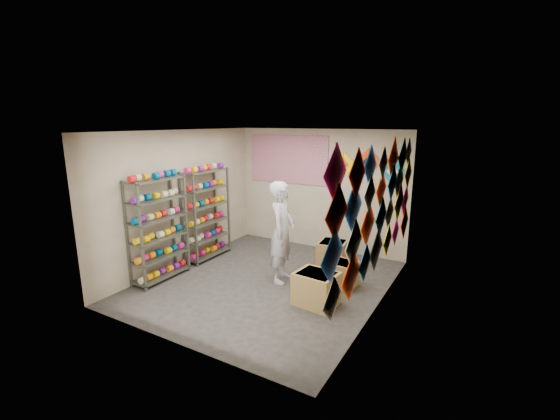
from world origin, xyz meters
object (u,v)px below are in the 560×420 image
Objects in this scene: carton_a at (316,289)px; shopkeeper at (282,232)px; shelf_rack_front at (158,230)px; shelf_rack_back at (206,214)px; carton_c at (332,254)px; carton_b at (340,273)px.

shopkeeper is at bearing 155.72° from carton_a.
shelf_rack_back is at bearing 90.00° from shelf_rack_front.
carton_c is (-0.40, 1.66, -0.01)m from carton_a.
shelf_rack_front is at bearing 106.36° from shopkeeper.
carton_a is 1.71m from carton_c.
carton_a is at bearing -88.94° from carton_b.
carton_b is (2.99, 0.07, -0.72)m from shelf_rack_back.
shelf_rack_front is at bearing -149.29° from carton_b.
carton_a reaches higher than carton_b.
shopkeeper is 1.26m from carton_a.
shelf_rack_back is 3.07m from carton_b.
carton_b is at bearing 24.64° from shelf_rack_front.
shopkeeper reaches higher than carton_a.
shelf_rack_front is 1.03× the size of shopkeeper.
shelf_rack_front reaches higher than carton_b.
shelf_rack_back is 1.99m from shopkeeper.
carton_b is (0.07, 0.85, -0.04)m from carton_a.
shopkeeper reaches higher than carton_b.
shelf_rack_front is 3.27× the size of carton_c.
carton_c is at bearing -37.13° from shopkeeper.
carton_c reaches higher than carton_b.
shopkeeper is 3.17× the size of carton_c.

